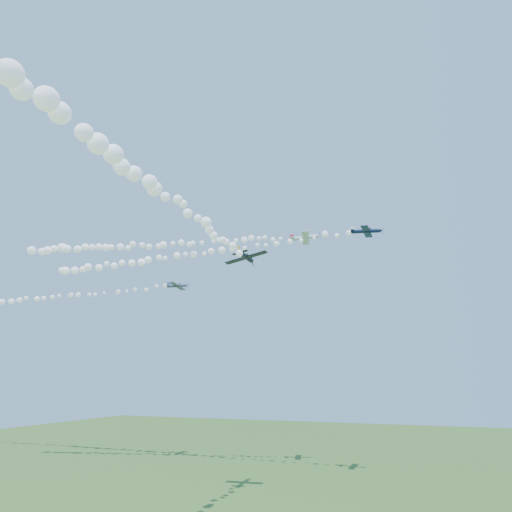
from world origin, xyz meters
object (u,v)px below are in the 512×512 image
(plane_grey, at_px, (177,286))
(plane_navy, at_px, (367,231))
(plane_white, at_px, (305,238))
(plane_black, at_px, (246,257))

(plane_grey, bearing_deg, plane_navy, -8.78)
(plane_white, height_order, plane_black, plane_white)
(plane_navy, distance_m, plane_black, 28.75)
(plane_navy, relative_size, plane_grey, 1.09)
(plane_navy, bearing_deg, plane_black, -132.56)
(plane_grey, relative_size, plane_black, 0.87)
(plane_grey, bearing_deg, plane_black, -42.79)
(plane_navy, xyz_separation_m, plane_grey, (-48.42, 6.06, -6.61))
(plane_navy, xyz_separation_m, plane_black, (-19.00, -19.63, -8.94))
(plane_navy, distance_m, plane_grey, 49.24)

